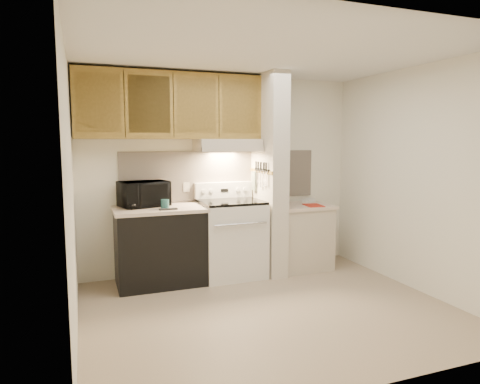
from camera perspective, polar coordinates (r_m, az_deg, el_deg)
floor at (r=4.46m, az=3.90°, el=-15.31°), size 3.60×3.60×0.00m
ceiling at (r=4.21m, az=4.19°, el=18.07°), size 3.60×3.60×0.00m
wall_back at (r=5.54m, az=-2.41°, el=2.40°), size 3.60×2.50×0.02m
wall_left at (r=3.78m, az=-21.64°, el=-0.16°), size 0.02×3.00×2.50m
wall_right at (r=5.16m, az=22.55°, el=1.55°), size 0.02×3.00×2.50m
backsplash at (r=5.53m, az=-2.37°, el=2.24°), size 2.60×0.02×0.63m
range_body at (r=5.34m, az=-1.21°, el=-6.35°), size 0.76×0.65×0.92m
oven_window at (r=5.04m, az=-0.01°, el=-6.68°), size 0.50×0.01×0.30m
oven_handle at (r=4.96m, az=0.14°, el=-4.30°), size 0.65×0.02×0.02m
cooktop at (r=5.25m, az=-1.22°, el=-1.30°), size 0.74×0.64×0.03m
range_backguard at (r=5.51m, az=-2.20°, el=0.28°), size 0.76×0.08×0.20m
range_display at (r=5.47m, az=-2.06°, el=0.23°), size 0.10×0.01×0.04m
range_knob_left_outer at (r=5.38m, az=-4.88°, el=0.11°), size 0.05×0.02×0.05m
range_knob_left_inner at (r=5.41m, az=-3.86°, el=0.15°), size 0.05×0.02×0.05m
range_knob_right_inner at (r=5.52m, az=-0.28°, el=0.31°), size 0.05×0.02×0.05m
range_knob_right_outer at (r=5.56m, az=0.69°, el=0.35°), size 0.05×0.02×0.05m
dishwasher_front at (r=5.14m, az=-10.61°, el=-7.27°), size 1.00×0.63×0.87m
left_countertop at (r=5.05m, az=-10.73°, el=-2.26°), size 1.04×0.67×0.04m
spoon_rest at (r=4.87m, az=-9.54°, el=-2.26°), size 0.21×0.07×0.01m
teal_jar at (r=4.95m, az=-9.98°, el=-1.58°), size 0.11×0.11×0.10m
outlet at (r=5.40m, az=-7.16°, el=0.64°), size 0.08×0.01×0.12m
microwave at (r=5.14m, az=-12.72°, el=-0.25°), size 0.62×0.50×0.30m
partition_pillar at (r=5.40m, az=3.91°, el=2.27°), size 0.22×0.70×2.50m
pillar_trim at (r=5.35m, az=2.78°, el=2.78°), size 0.01×0.70×0.04m
knife_strip at (r=5.30m, az=2.93°, el=2.95°), size 0.02×0.42×0.04m
knife_blade_a at (r=5.16m, az=3.53°, el=1.72°), size 0.01×0.03×0.16m
knife_handle_a at (r=5.15m, az=3.49°, el=3.39°), size 0.02×0.02×0.10m
knife_blade_b at (r=5.23m, az=3.18°, el=1.69°), size 0.01×0.04×0.18m
knife_handle_b at (r=5.21m, az=3.21°, el=3.43°), size 0.02×0.02×0.10m
knife_blade_c at (r=5.31m, az=2.80°, el=1.66°), size 0.01×0.04×0.20m
knife_handle_c at (r=5.30m, az=2.81°, el=3.49°), size 0.02×0.02×0.10m
knife_blade_d at (r=5.38m, az=2.45°, el=1.95°), size 0.01×0.04×0.16m
knife_handle_d at (r=5.38m, az=2.44°, el=3.54°), size 0.02×0.02×0.10m
knife_blade_e at (r=5.46m, az=2.11°, el=1.91°), size 0.01×0.04×0.18m
knife_handle_e at (r=5.44m, az=2.16°, el=3.58°), size 0.02×0.02×0.10m
oven_mitt at (r=5.51m, az=1.92°, el=1.50°), size 0.03×0.10×0.24m
right_cab_base at (r=5.73m, az=8.05°, el=-6.06°), size 0.70×0.60×0.81m
right_countertop at (r=5.66m, az=8.12°, el=-1.86°), size 0.74×0.64×0.04m
red_folder at (r=5.57m, az=9.77°, el=-1.76°), size 0.25×0.31×0.01m
white_box at (r=5.91m, az=9.17°, el=-1.09°), size 0.19×0.16×0.04m
range_hood at (r=5.32m, az=-1.69°, el=6.26°), size 0.78×0.44×0.15m
hood_lip at (r=5.12m, az=-0.92°, el=5.74°), size 0.78×0.04×0.06m
upper_cabinets at (r=5.20m, az=-9.23°, el=11.24°), size 2.18×0.33×0.77m
cab_door_a at (r=4.94m, az=-18.37°, el=11.21°), size 0.46×0.01×0.63m
cab_gap_a at (r=4.96m, az=-15.16°, el=11.31°), size 0.01×0.01×0.73m
cab_door_b at (r=4.99m, az=-11.99°, el=11.36°), size 0.46×0.01×0.63m
cab_gap_b at (r=5.04m, az=-8.86°, el=11.38°), size 0.01×0.01×0.73m
cab_door_c at (r=5.10m, az=-5.81°, el=11.37°), size 0.46×0.01×0.63m
cab_gap_c at (r=5.18m, az=-2.83°, el=11.33°), size 0.01×0.01×0.73m
cab_door_d at (r=5.27m, az=0.05°, el=11.26°), size 0.46×0.01×0.63m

